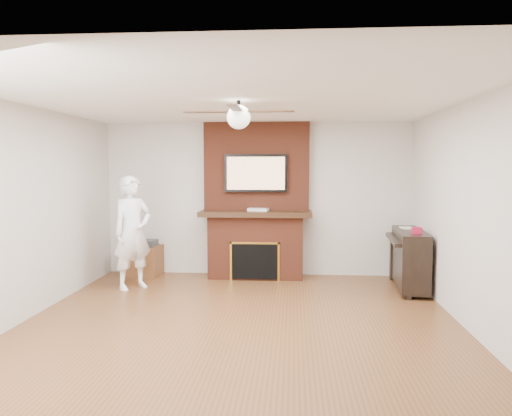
# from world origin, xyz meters

# --- Properties ---
(room_shell) EXTENTS (5.36, 5.86, 2.86)m
(room_shell) POSITION_xyz_m (0.00, 0.00, 1.25)
(room_shell) COLOR #58341A
(room_shell) RESTS_ON ground
(fireplace) EXTENTS (1.78, 0.64, 2.50)m
(fireplace) POSITION_xyz_m (0.00, 2.55, 1.00)
(fireplace) COLOR maroon
(fireplace) RESTS_ON ground
(tv) EXTENTS (1.00, 0.08, 0.60)m
(tv) POSITION_xyz_m (0.00, 2.50, 1.68)
(tv) COLOR black
(tv) RESTS_ON fireplace
(ceiling_fan) EXTENTS (1.21, 1.21, 0.31)m
(ceiling_fan) POSITION_xyz_m (-0.00, 0.00, 2.33)
(ceiling_fan) COLOR black
(ceiling_fan) RESTS_ON room_shell
(person) EXTENTS (0.71, 0.72, 1.66)m
(person) POSITION_xyz_m (-1.74, 1.61, 0.83)
(person) COLOR white
(person) RESTS_ON ground
(side_table) EXTENTS (0.53, 0.53, 0.59)m
(side_table) POSITION_xyz_m (-1.84, 2.48, 0.27)
(side_table) COLOR brown
(side_table) RESTS_ON ground
(piano) EXTENTS (0.59, 1.35, 0.95)m
(piano) POSITION_xyz_m (2.29, 1.87, 0.46)
(piano) COLOR black
(piano) RESTS_ON ground
(cable_box) EXTENTS (0.35, 0.24, 0.05)m
(cable_box) POSITION_xyz_m (0.04, 2.45, 1.10)
(cable_box) COLOR silver
(cable_box) RESTS_ON fireplace
(candle_orange) EXTENTS (0.06, 0.06, 0.14)m
(candle_orange) POSITION_xyz_m (-0.17, 2.30, 0.07)
(candle_orange) COLOR yellow
(candle_orange) RESTS_ON ground
(candle_green) EXTENTS (0.07, 0.07, 0.09)m
(candle_green) POSITION_xyz_m (-0.05, 2.34, 0.05)
(candle_green) COLOR #378B38
(candle_green) RESTS_ON ground
(candle_blue) EXTENTS (0.05, 0.05, 0.08)m
(candle_blue) POSITION_xyz_m (0.12, 2.34, 0.04)
(candle_blue) COLOR #3949AB
(candle_blue) RESTS_ON ground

